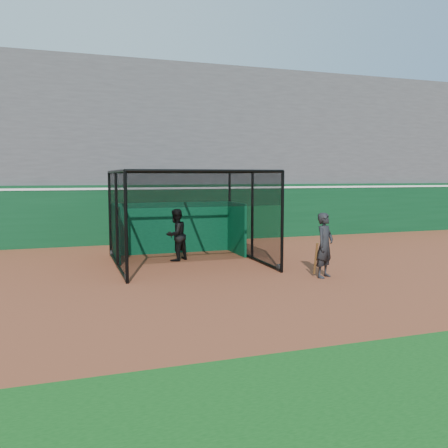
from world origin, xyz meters
name	(u,v)px	position (x,y,z in m)	size (l,w,h in m)	color
ground	(213,285)	(0.00, 0.00, 0.00)	(120.00, 120.00, 0.00)	brown
outfield_wall	(155,213)	(0.00, 8.50, 1.29)	(50.00, 0.50, 2.50)	#0A391B
grandstand	(140,144)	(0.00, 12.27, 4.48)	(50.00, 7.85, 8.95)	#4C4C4F
batting_cage	(188,218)	(0.14, 3.26, 1.51)	(4.66, 4.83, 3.02)	black
batter	(176,235)	(-0.12, 3.86, 0.88)	(0.86, 0.67, 1.77)	black
on_deck_player	(325,245)	(3.28, -0.11, 0.92)	(0.81, 0.73, 1.85)	black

